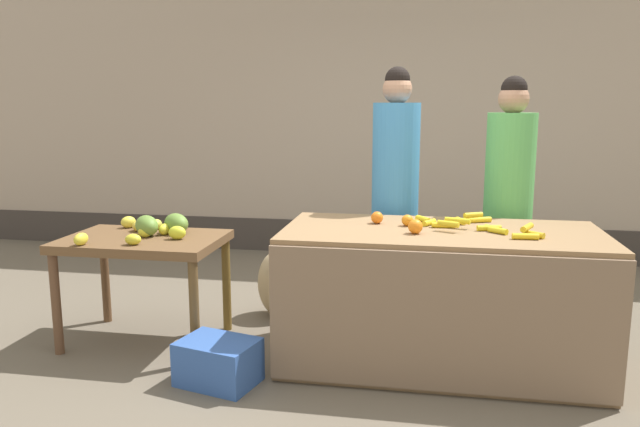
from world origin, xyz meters
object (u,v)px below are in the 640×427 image
Objects in this scene: vendor_woman_blue_shirt at (395,197)px; vendor_woman_green_shirt at (508,205)px; produce_crate at (218,362)px; produce_sack at (279,284)px.

vendor_woman_blue_shirt is 0.80m from vendor_woman_green_shirt.
produce_sack reaches higher than produce_crate.
produce_crate is at bearing -144.38° from vendor_woman_green_shirt.
vendor_woman_blue_shirt is at bearing 3.24° from produce_sack.
vendor_woman_green_shirt reaches higher than produce_sack.
vendor_woman_green_shirt is at bearing 0.90° from vendor_woman_blue_shirt.
vendor_woman_green_shirt is at bearing 2.12° from produce_sack.
produce_crate is at bearing -93.41° from produce_sack.
produce_sack is (0.07, 1.18, 0.13)m from produce_crate.
produce_sack is at bearing 86.59° from produce_crate.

